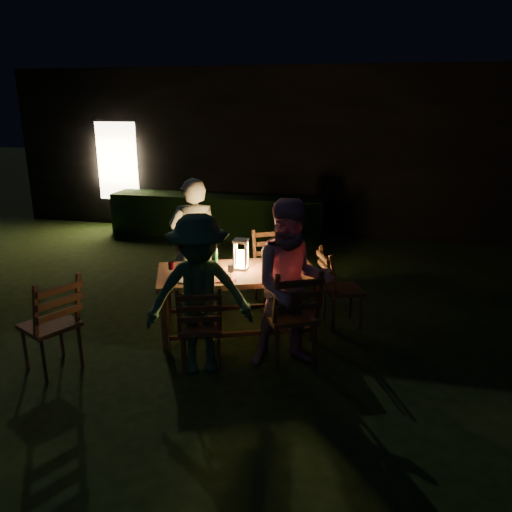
% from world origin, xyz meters
% --- Properties ---
extents(garden_envelope, '(40.00, 40.00, 3.20)m').
position_xyz_m(garden_envelope, '(-0.01, 6.15, 1.58)').
color(garden_envelope, black).
rests_on(garden_envelope, ground).
extents(dining_table, '(1.96, 1.46, 0.73)m').
position_xyz_m(dining_table, '(1.03, -0.33, 0.66)').
color(dining_table, '#542F1C').
rests_on(dining_table, ground).
extents(chair_near_left, '(0.55, 0.57, 0.95)m').
position_xyz_m(chair_near_left, '(0.89, -1.21, 0.29)').
color(chair_near_left, '#542F1C').
rests_on(chair_near_left, ground).
extents(chair_near_right, '(0.66, 0.68, 1.07)m').
position_xyz_m(chair_near_right, '(1.73, -0.89, 0.32)').
color(chair_near_right, '#542F1C').
rests_on(chair_near_right, ground).
extents(chair_far_left, '(0.62, 0.63, 1.00)m').
position_xyz_m(chair_far_left, '(0.33, 0.22, 0.30)').
color(chair_far_left, '#542F1C').
rests_on(chair_far_left, ground).
extents(chair_far_right, '(0.62, 0.63, 0.99)m').
position_xyz_m(chair_far_right, '(1.26, 0.58, 0.30)').
color(chair_far_right, '#542F1C').
rests_on(chair_far_right, ground).
extents(chair_end, '(0.59, 0.57, 0.97)m').
position_xyz_m(chair_end, '(2.18, 0.12, 0.29)').
color(chair_end, '#542F1C').
rests_on(chair_end, ground).
extents(chair_spare, '(0.65, 0.64, 1.04)m').
position_xyz_m(chair_spare, '(-0.50, -1.60, 0.32)').
color(chair_spare, '#542F1C').
rests_on(chair_spare, ground).
extents(person_house_side, '(0.71, 0.60, 1.67)m').
position_xyz_m(person_house_side, '(0.31, 0.27, 0.84)').
color(person_house_side, white).
rests_on(person_house_side, ground).
extents(person_opp_right, '(1.00, 0.90, 1.69)m').
position_xyz_m(person_opp_right, '(1.75, -0.93, 0.85)').
color(person_opp_right, pink).
rests_on(person_opp_right, ground).
extents(person_opp_left, '(1.17, 0.92, 1.58)m').
position_xyz_m(person_opp_left, '(0.91, -1.26, 0.79)').
color(person_opp_left, '#2C5838').
rests_on(person_opp_left, ground).
extents(lantern, '(0.16, 0.16, 0.35)m').
position_xyz_m(lantern, '(1.06, -0.27, 0.89)').
color(lantern, white).
rests_on(lantern, dining_table).
extents(plate_far_left, '(0.25, 0.25, 0.01)m').
position_xyz_m(plate_far_left, '(0.44, -0.33, 0.74)').
color(plate_far_left, white).
rests_on(plate_far_left, dining_table).
extents(plate_near_left, '(0.25, 0.25, 0.01)m').
position_xyz_m(plate_near_left, '(0.60, -0.74, 0.74)').
color(plate_near_left, white).
rests_on(plate_near_left, dining_table).
extents(plate_far_right, '(0.25, 0.25, 0.01)m').
position_xyz_m(plate_far_right, '(1.37, 0.04, 0.74)').
color(plate_far_right, white).
rests_on(plate_far_right, dining_table).
extents(plate_near_right, '(0.25, 0.25, 0.01)m').
position_xyz_m(plate_near_right, '(1.53, -0.37, 0.74)').
color(plate_near_right, white).
rests_on(plate_near_right, dining_table).
extents(wineglass_a, '(0.06, 0.06, 0.18)m').
position_xyz_m(wineglass_a, '(0.65, -0.18, 0.82)').
color(wineglass_a, '#59070F').
rests_on(wineglass_a, dining_table).
extents(wineglass_b, '(0.06, 0.06, 0.18)m').
position_xyz_m(wineglass_b, '(0.40, -0.71, 0.82)').
color(wineglass_b, '#59070F').
rests_on(wineglass_b, dining_table).
extents(wineglass_c, '(0.06, 0.06, 0.18)m').
position_xyz_m(wineglass_c, '(1.41, -0.48, 0.82)').
color(wineglass_c, '#59070F').
rests_on(wineglass_c, dining_table).
extents(wineglass_d, '(0.06, 0.06, 0.18)m').
position_xyz_m(wineglass_d, '(1.54, 0.06, 0.82)').
color(wineglass_d, '#59070F').
rests_on(wineglass_d, dining_table).
extents(wineglass_e, '(0.06, 0.06, 0.18)m').
position_xyz_m(wineglass_e, '(1.05, -0.65, 0.82)').
color(wineglass_e, silver).
rests_on(wineglass_e, dining_table).
extents(bottle_table, '(0.07, 0.07, 0.28)m').
position_xyz_m(bottle_table, '(0.80, -0.42, 0.87)').
color(bottle_table, '#0F471E').
rests_on(bottle_table, dining_table).
extents(napkin_left, '(0.18, 0.14, 0.01)m').
position_xyz_m(napkin_left, '(1.01, -0.69, 0.74)').
color(napkin_left, red).
rests_on(napkin_left, dining_table).
extents(napkin_right, '(0.18, 0.14, 0.01)m').
position_xyz_m(napkin_right, '(1.65, -0.41, 0.74)').
color(napkin_right, red).
rests_on(napkin_right, dining_table).
extents(phone, '(0.14, 0.07, 0.01)m').
position_xyz_m(phone, '(0.56, -0.84, 0.74)').
color(phone, black).
rests_on(phone, dining_table).
extents(side_table, '(0.48, 0.48, 0.65)m').
position_xyz_m(side_table, '(1.27, 1.33, 0.57)').
color(side_table, olive).
rests_on(side_table, ground).
extents(ice_bucket, '(0.30, 0.30, 0.22)m').
position_xyz_m(ice_bucket, '(1.27, 1.33, 0.76)').
color(ice_bucket, '#A5A8AD').
rests_on(ice_bucket, side_table).
extents(bottle_bucket_a, '(0.07, 0.07, 0.32)m').
position_xyz_m(bottle_bucket_a, '(1.22, 1.29, 0.81)').
color(bottle_bucket_a, '#0F471E').
rests_on(bottle_bucket_a, side_table).
extents(bottle_bucket_b, '(0.07, 0.07, 0.32)m').
position_xyz_m(bottle_bucket_b, '(1.32, 1.37, 0.81)').
color(bottle_bucket_b, '#0F471E').
rests_on(bottle_bucket_b, side_table).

